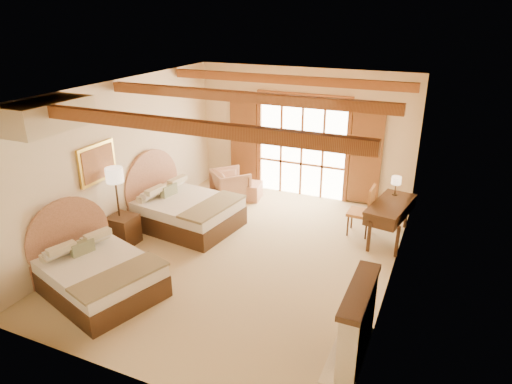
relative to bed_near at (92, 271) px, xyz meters
The scene contains 19 objects.
floor 2.83m from the bed_near, 50.03° to the left, with size 7.00×7.00×0.00m, color tan.
wall_back 6.05m from the bed_near, 72.34° to the left, with size 5.50×5.50×0.00m, color beige.
wall_left 2.64m from the bed_near, 113.95° to the left, with size 7.00×7.00×0.00m, color beige.
wall_right 5.17m from the bed_near, 25.25° to the left, with size 7.00×7.00×0.00m, color beige.
ceiling 3.97m from the bed_near, 50.03° to the left, with size 7.00×7.00×0.00m, color #BB7C35.
ceiling_beams 3.88m from the bed_near, 50.03° to the left, with size 5.39×4.60×0.18m, color #955D2E, non-canonical shape.
french_doors 5.93m from the bed_near, 72.16° to the left, with size 3.95×0.08×2.60m.
fireplace 4.40m from the bed_near, ahead, with size 0.46×1.40×1.16m.
painting 2.15m from the bed_near, 123.00° to the left, with size 0.06×0.95×0.75m.
canopy_valance 2.63m from the bed_near, 166.50° to the left, with size 0.70×1.40×0.45m, color beige.
bed_near is the anchor object (origin of this frame).
bed_far 2.78m from the bed_near, 90.48° to the left, with size 2.30×1.85×1.39m.
nightstand 1.70m from the bed_near, 111.73° to the left, with size 0.51×0.51×0.61m, color #402613.
floor_lamp 2.00m from the bed_near, 113.89° to the left, with size 0.34×0.34×1.62m.
armchair 4.56m from the bed_near, 86.25° to the left, with size 0.82×0.84×0.77m, color #A07053.
ottoman 4.84m from the bed_near, 81.49° to the left, with size 0.56×0.56×0.41m, color tan.
desk 5.82m from the bed_near, 42.87° to the left, with size 0.89×1.59×0.81m.
desk_chair 5.40m from the bed_near, 46.95° to the left, with size 0.49×0.49×1.10m.
desk_lamp 6.20m from the bed_near, 46.19° to the left, with size 0.20×0.20×0.41m.
Camera 1 is at (3.38, -7.07, 4.49)m, focal length 32.00 mm.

